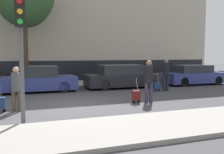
# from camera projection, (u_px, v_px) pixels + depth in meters

# --- Properties ---
(ground_plane) EXTENTS (80.00, 80.00, 0.00)m
(ground_plane) POSITION_uv_depth(u_px,v_px,m) (74.00, 106.00, 10.03)
(ground_plane) COLOR #424244
(sidewalk_near) EXTENTS (28.00, 2.50, 0.12)m
(sidewalk_near) POSITION_uv_depth(u_px,v_px,m) (101.00, 132.00, 6.51)
(sidewalk_near) COLOR gray
(sidewalk_near) RESTS_ON ground_plane
(sidewalk_far) EXTENTS (28.00, 3.00, 0.12)m
(sidewalk_far) POSITION_uv_depth(u_px,v_px,m) (54.00, 85.00, 16.60)
(sidewalk_far) COLOR gray
(sidewalk_far) RESTS_ON ground_plane
(building_facade) EXTENTS (28.00, 2.87, 11.90)m
(building_facade) POSITION_uv_depth(u_px,v_px,m) (47.00, 5.00, 19.45)
(building_facade) COLOR #B7AD99
(building_facade) RESTS_ON ground_plane
(parked_car_1) EXTENTS (3.99, 1.90, 1.43)m
(parked_car_1) POSITION_uv_depth(u_px,v_px,m) (39.00, 80.00, 13.87)
(parked_car_1) COLOR navy
(parked_car_1) RESTS_ON ground_plane
(parked_car_2) EXTENTS (4.70, 1.79, 1.43)m
(parked_car_2) POSITION_uv_depth(u_px,v_px,m) (122.00, 77.00, 15.48)
(parked_car_2) COLOR black
(parked_car_2) RESTS_ON ground_plane
(parked_car_3) EXTENTS (4.36, 1.87, 1.34)m
(parked_car_3) POSITION_uv_depth(u_px,v_px,m) (193.00, 75.00, 17.24)
(parked_car_3) COLOR navy
(parked_car_3) RESTS_ON ground_plane
(pedestrian_left) EXTENTS (0.35, 0.34, 1.63)m
(pedestrian_left) POSITION_uv_depth(u_px,v_px,m) (16.00, 86.00, 8.98)
(pedestrian_left) COLOR #4C4233
(pedestrian_left) RESTS_ON ground_plane
(trolley_left) EXTENTS (0.34, 0.29, 1.08)m
(trolley_left) POSITION_uv_depth(u_px,v_px,m) (1.00, 103.00, 8.90)
(trolley_left) COLOR navy
(trolley_left) RESTS_ON ground_plane
(pedestrian_center) EXTENTS (0.35, 0.34, 1.83)m
(pedestrian_center) POSITION_uv_depth(u_px,v_px,m) (149.00, 78.00, 10.66)
(pedestrian_center) COLOR #383347
(pedestrian_center) RESTS_ON ground_plane
(trolley_center) EXTENTS (0.34, 0.29, 1.07)m
(trolley_center) POSITION_uv_depth(u_px,v_px,m) (136.00, 95.00, 10.65)
(trolley_center) COLOR maroon
(trolley_center) RESTS_ON ground_plane
(pedestrian_right) EXTENTS (0.35, 0.34, 1.81)m
(pedestrian_right) POSITION_uv_depth(u_px,v_px,m) (166.00, 73.00, 14.15)
(pedestrian_right) COLOR #23232D
(pedestrian_right) RESTS_ON ground_plane
(trolley_right) EXTENTS (0.34, 0.29, 1.05)m
(trolley_right) POSITION_uv_depth(u_px,v_px,m) (157.00, 86.00, 14.05)
(trolley_right) COLOR navy
(trolley_right) RESTS_ON ground_plane
(traffic_light) EXTENTS (0.28, 0.47, 3.62)m
(traffic_light) POSITION_uv_depth(u_px,v_px,m) (21.00, 36.00, 6.95)
(traffic_light) COLOR #515154
(traffic_light) RESTS_ON ground_plane
(parked_bicycle) EXTENTS (1.77, 0.06, 0.96)m
(parked_bicycle) POSITION_uv_depth(u_px,v_px,m) (0.00, 80.00, 15.65)
(parked_bicycle) COLOR black
(parked_bicycle) RESTS_ON sidewalk_far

